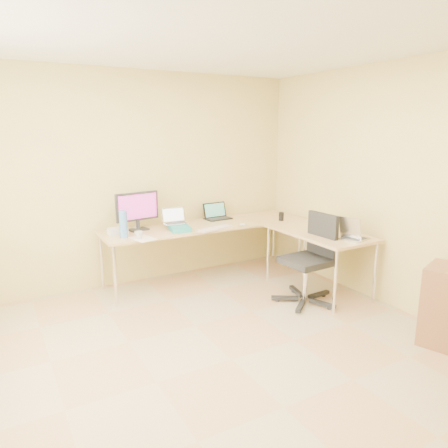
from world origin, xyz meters
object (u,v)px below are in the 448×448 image
laptop_black (218,211)px  monitor (137,211)px  desk_return (318,261)px  laptop_center (175,216)px  desk_fan (136,217)px  mug (139,235)px  laptop_return (355,230)px  office_chair (306,260)px  water_bottle (123,224)px  keyboard (215,228)px  desk_main (207,252)px

laptop_black → monitor: bearing=179.9°
desk_return → laptop_center: size_ratio=4.40×
laptop_black → desk_fan: desk_fan is taller
mug → laptop_black: bearing=21.6°
desk_fan → monitor: bearing=-75.3°
monitor → laptop_return: (1.92, -1.58, -0.13)m
monitor → mug: (-0.13, -0.42, -0.19)m
office_chair → water_bottle: bearing=145.2°
keyboard → office_chair: 1.14m
monitor → laptop_center: (0.43, -0.11, -0.08)m
monitor → office_chair: size_ratio=0.53×
mug → office_chair: size_ratio=0.09×
laptop_center → keyboard: (0.39, -0.30, -0.14)m
monitor → mug: 0.47m
laptop_center → water_bottle: size_ratio=0.96×
desk_return → water_bottle: 2.31m
laptop_return → laptop_center: bearing=32.2°
laptop_black → laptop_return: (0.79, -1.66, -0.00)m
mug → desk_fan: size_ratio=0.34×
desk_main → monitor: 1.05m
monitor → keyboard: size_ratio=1.21×
desk_fan → desk_main: bearing=3.9°
laptop_center → mug: laptop_center is taller
laptop_black → water_bottle: 1.42m
desk_main → water_bottle: 1.23m
mug → office_chair: 1.86m
desk_return → water_bottle: water_bottle is taller
monitor → laptop_return: bearing=-48.6°
laptop_black → water_bottle: size_ratio=1.11×
laptop_black → mug: (-1.26, -0.50, -0.06)m
desk_main → laptop_black: 0.58m
monitor → mug: size_ratio=5.65×
monitor → water_bottle: monitor is taller
laptop_black → mug: 1.35m
water_bottle → laptop_return: size_ratio=0.97×
desk_return → desk_main: bearing=134.3°
desk_return → office_chair: size_ratio=1.29×
desk_main → laptop_return: size_ratio=8.41×
desk_main → office_chair: 1.36m
monitor → laptop_black: monitor is taller
office_chair → monitor: bearing=134.9°
water_bottle → desk_main: bearing=7.4°
desk_main → office_chair: bearing=-63.3°
laptop_center → water_bottle: water_bottle is taller
laptop_return → keyboard: bearing=30.2°
desk_return → laptop_return: size_ratio=4.12×
desk_return → mug: mug is taller
desk_fan → office_chair: 2.07m
mug → water_bottle: water_bottle is taller
mug → water_bottle: (-0.12, 0.15, 0.11)m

